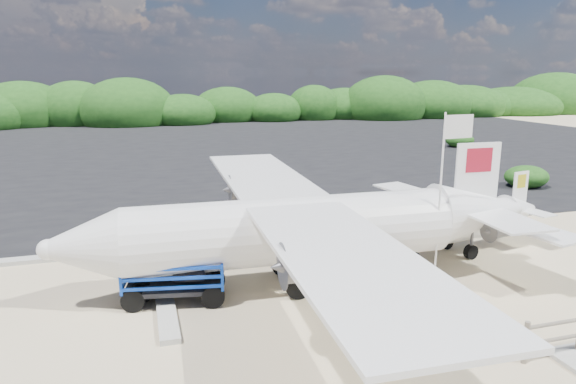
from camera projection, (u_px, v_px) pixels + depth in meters
name	position (u px, v px, depth m)	size (l,w,h in m)	color
ground	(320.00, 290.00, 15.29)	(160.00, 160.00, 0.00)	beige
asphalt_apron	(199.00, 149.00, 43.30)	(90.00, 50.00, 0.04)	#B2B2B2
vegetation_band	(175.00, 123.00, 66.65)	(124.00, 8.00, 4.40)	#B2B2B2
baggage_cart	(176.00, 300.00, 14.61)	(3.00, 1.71, 1.50)	#0B37B0
flagpole	(434.00, 282.00, 15.89)	(1.04, 0.43, 5.22)	white
signboard	(402.00, 320.00, 13.44)	(1.72, 0.16, 1.42)	maroon
crew_a	(314.00, 223.00, 18.95)	(0.65, 0.42, 1.77)	#14164B
crew_b	(255.00, 219.00, 19.23)	(0.95, 0.74, 1.96)	#14164B
crew_c	(400.00, 231.00, 18.30)	(0.94, 0.39, 1.61)	#14164B
aircraft_large	(402.00, 151.00, 42.51)	(17.65, 17.65, 5.30)	#B2B2B2
aircraft_small	(125.00, 146.00, 45.14)	(7.27, 7.27, 2.62)	#B2B2B2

